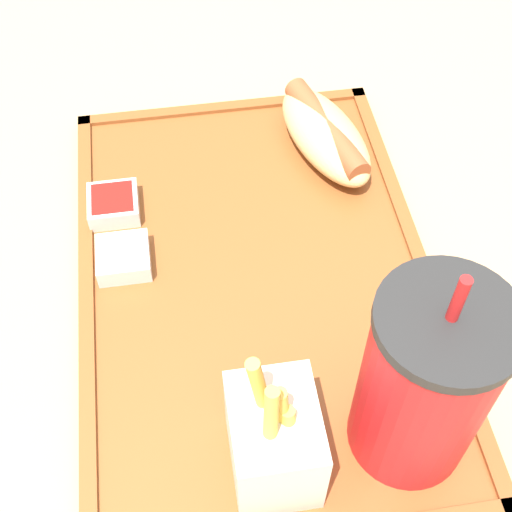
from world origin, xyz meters
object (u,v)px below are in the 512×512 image
object	(u,v)px
hot_dog_far	(325,134)
sauce_cup_ketchup	(113,204)
fries_carton	(274,439)
sauce_cup_mayo	(123,257)
soda_cup	(425,383)

from	to	relation	value
hot_dog_far	sauce_cup_ketchup	size ratio (longest dim) A/B	3.42
fries_carton	sauce_cup_ketchup	world-z (taller)	fries_carton
hot_dog_far	sauce_cup_mayo	world-z (taller)	hot_dog_far
fries_carton	sauce_cup_mayo	distance (m)	0.21
soda_cup	sauce_cup_mayo	size ratio (longest dim) A/B	4.31
soda_cup	sauce_cup_ketchup	xyz separation A→B (m)	(-0.24, -0.20, -0.07)
soda_cup	fries_carton	distance (m)	0.10
sauce_cup_mayo	soda_cup	bearing A→B (deg)	46.28
hot_dog_far	fries_carton	xyz separation A→B (m)	(0.30, -0.10, 0.02)
fries_carton	sauce_cup_ketchup	distance (m)	0.27
soda_cup	sauce_cup_mayo	distance (m)	0.27
hot_dog_far	sauce_cup_mayo	size ratio (longest dim) A/B	3.42
sauce_cup_mayo	sauce_cup_ketchup	distance (m)	0.06
fries_carton	sauce_cup_mayo	world-z (taller)	fries_carton
soda_cup	sauce_cup_mayo	world-z (taller)	soda_cup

